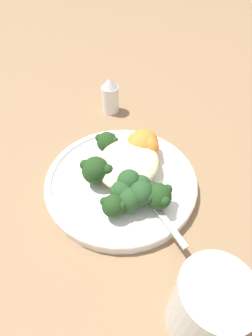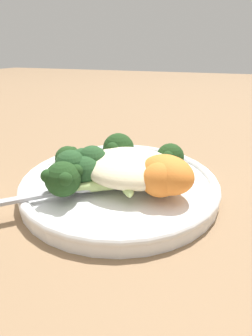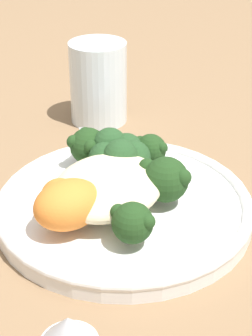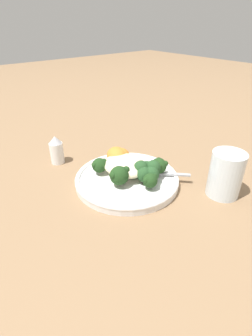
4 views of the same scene
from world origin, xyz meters
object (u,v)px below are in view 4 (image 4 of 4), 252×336
Objects in this scene: kale_tuft at (147,170)px; water_glass at (226,174)px; quinoa_mound at (125,165)px; plate at (126,179)px; spoon at (153,172)px; broccoli_stalk_1 at (122,173)px; broccoli_stalk_2 at (144,176)px; salt_shaker at (56,150)px; sweet_potato_chunk_1 at (121,155)px; sweet_potato_chunk_0 at (117,156)px; broccoli_stalk_3 at (155,166)px; broccoli_stalk_0 at (106,166)px.

water_glass is (0.13, 0.11, 0.01)m from kale_tuft.
kale_tuft is (0.06, 0.02, 0.00)m from quinoa_mound.
spoon is at bearing 56.92° from plate.
plate is 2.00× the size of broccoli_stalk_1.
quinoa_mound is 0.92× the size of broccoli_stalk_2.
sweet_potato_chunk_1 is at bearing 38.42° from salt_shaker.
sweet_potato_chunk_0 reaches higher than broccoli_stalk_2.
broccoli_stalk_3 is (0.02, 0.08, -0.00)m from broccoli_stalk_1.
sweet_potato_chunk_1 is (-0.01, 0.06, 0.00)m from broccoli_stalk_0.
broccoli_stalk_0 is 0.06m from sweet_potato_chunk_1.
spoon is at bearing 102.68° from kale_tuft.
kale_tuft reaches higher than plate.
salt_shaker is (-0.21, -0.06, -0.00)m from broccoli_stalk_1.
broccoli_stalk_2 is 1.28× the size of broccoli_stalk_3.
sweet_potato_chunk_1 is (-0.07, 0.05, 0.00)m from broccoli_stalk_1.
sweet_potato_chunk_0 is at bearing 166.85° from quinoa_mound.
sweet_potato_chunk_0 reaches higher than sweet_potato_chunk_1.
broccoli_stalk_0 is 0.97× the size of water_glass.
plate is 0.07m from spoon.
salt_shaker reaches higher than sweet_potato_chunk_0.
water_glass reaches higher than quinoa_mound.
quinoa_mound is 0.21m from salt_shaker.
plate is at bearing -17.07° from sweet_potato_chunk_0.
broccoli_stalk_0 is at bearing -142.37° from water_glass.
sweet_potato_chunk_1 is at bearing -155.10° from broccoli_stalk_1.
water_glass is at bearing 105.88° from broccoli_stalk_1.
salt_shaker is (-0.14, -0.11, -0.00)m from sweet_potato_chunk_1.
broccoli_stalk_3 is 0.94× the size of water_glass.
sweet_potato_chunk_0 is at bearing 36.27° from salt_shaker.
sweet_potato_chunk_0 is at bearing 156.86° from spoon.
kale_tuft is at bearing 21.24° from quinoa_mound.
sweet_potato_chunk_0 and kale_tuft have the same top height.
broccoli_stalk_3 is (0.05, 0.05, 0.00)m from quinoa_mound.
sweet_potato_chunk_1 is (-0.11, 0.02, 0.01)m from broccoli_stalk_2.
salt_shaker is at bearing -155.16° from kale_tuft.
broccoli_stalk_2 is 0.04m from spoon.
salt_shaker reaches higher than broccoli_stalk_0.
broccoli_stalk_3 is 0.16m from water_glass.
sweet_potato_chunk_0 is (-0.02, 0.05, 0.01)m from broccoli_stalk_0.
plate is 1.99× the size of broccoli_stalk_2.
quinoa_mound is 1.13× the size of spoon.
spoon is 0.99× the size of water_glass.
sweet_potato_chunk_1 reaches higher than plate.
plate is 0.08m from broccoli_stalk_3.
broccoli_stalk_1 is at bearing -29.35° from sweet_potato_chunk_0.
kale_tuft is at bearing 5.67° from sweet_potato_chunk_0.
quinoa_mound is at bearing -144.62° from water_glass.
broccoli_stalk_1 is (0.01, -0.02, 0.03)m from plate.
salt_shaker is (-0.15, -0.05, 0.00)m from broccoli_stalk_0.
kale_tuft is at bearing -113.57° from broccoli_stalk_3.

